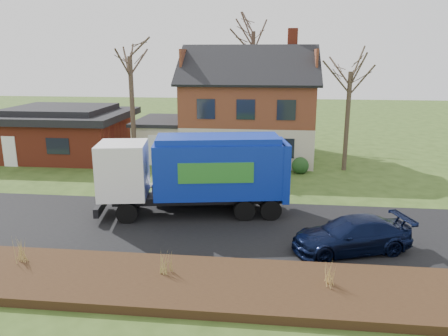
# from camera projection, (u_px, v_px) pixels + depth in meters

# --- Properties ---
(ground) EXTENTS (120.00, 120.00, 0.00)m
(ground) POSITION_uv_depth(u_px,v_px,m) (185.00, 226.00, 19.52)
(ground) COLOR #2E4517
(ground) RESTS_ON ground
(road) EXTENTS (80.00, 7.00, 0.02)m
(road) POSITION_uv_depth(u_px,v_px,m) (185.00, 225.00, 19.51)
(road) COLOR black
(road) RESTS_ON ground
(mulch_verge) EXTENTS (80.00, 3.50, 0.30)m
(mulch_verge) POSITION_uv_depth(u_px,v_px,m) (153.00, 282.00, 14.38)
(mulch_verge) COLOR black
(mulch_verge) RESTS_ON ground
(main_house) EXTENTS (12.95, 8.95, 9.26)m
(main_house) POSITION_uv_depth(u_px,v_px,m) (242.00, 103.00, 31.73)
(main_house) COLOR #C0B39B
(main_house) RESTS_ON ground
(ranch_house) EXTENTS (9.80, 8.20, 3.70)m
(ranch_house) POSITION_uv_depth(u_px,v_px,m) (62.00, 132.00, 32.88)
(ranch_house) COLOR #963620
(ranch_house) RESTS_ON ground
(garbage_truck) EXTENTS (9.12, 3.84, 3.79)m
(garbage_truck) POSITION_uv_depth(u_px,v_px,m) (198.00, 170.00, 20.41)
(garbage_truck) COLOR black
(garbage_truck) RESTS_ON ground
(silver_sedan) EXTENTS (4.95, 2.34, 1.57)m
(silver_sedan) POSITION_uv_depth(u_px,v_px,m) (198.00, 186.00, 22.70)
(silver_sedan) COLOR #A1A4A9
(silver_sedan) RESTS_ON ground
(navy_wagon) EXTENTS (4.97, 3.19, 1.34)m
(navy_wagon) POSITION_uv_depth(u_px,v_px,m) (351.00, 235.00, 16.82)
(navy_wagon) COLOR black
(navy_wagon) RESTS_ON ground
(tree_front_west) EXTENTS (3.43, 3.43, 10.20)m
(tree_front_west) POSITION_uv_depth(u_px,v_px,m) (129.00, 39.00, 27.48)
(tree_front_west) COLOR #46362A
(tree_front_west) RESTS_ON ground
(tree_front_east) EXTENTS (3.29, 3.29, 9.14)m
(tree_front_east) POSITION_uv_depth(u_px,v_px,m) (352.00, 55.00, 27.17)
(tree_front_east) COLOR #46382A
(tree_front_east) RESTS_ON ground
(tree_back) EXTENTS (4.04, 4.04, 12.79)m
(tree_back) POSITION_uv_depth(u_px,v_px,m) (254.00, 16.00, 37.68)
(tree_back) COLOR #3E2E25
(tree_back) RESTS_ON ground
(grass_clump_west) EXTENTS (0.34, 0.28, 0.91)m
(grass_clump_west) POSITION_uv_depth(u_px,v_px,m) (21.00, 249.00, 15.40)
(grass_clump_west) COLOR #A68D49
(grass_clump_west) RESTS_ON mulch_verge
(grass_clump_mid) EXTENTS (0.30, 0.25, 0.84)m
(grass_clump_mid) POSITION_uv_depth(u_px,v_px,m) (165.00, 262.00, 14.53)
(grass_clump_mid) COLOR #9C8D45
(grass_clump_mid) RESTS_ON mulch_verge
(grass_clump_east) EXTENTS (0.34, 0.28, 0.85)m
(grass_clump_east) POSITION_uv_depth(u_px,v_px,m) (329.00, 273.00, 13.77)
(grass_clump_east) COLOR tan
(grass_clump_east) RESTS_ON mulch_verge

